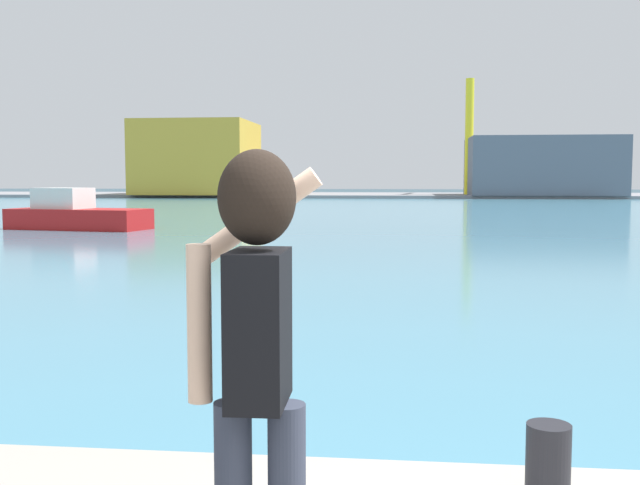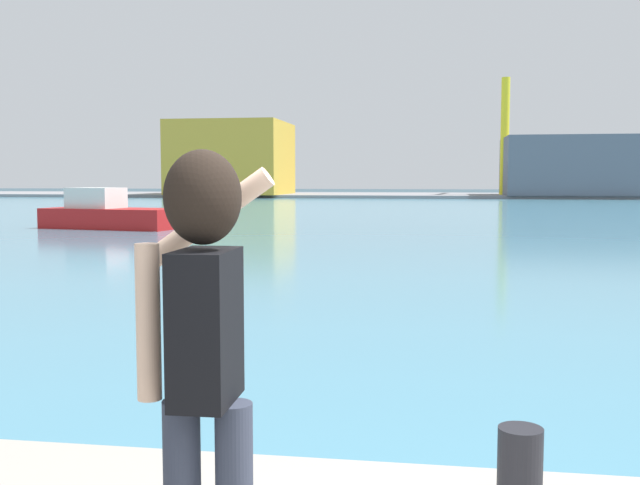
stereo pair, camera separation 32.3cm
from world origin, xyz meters
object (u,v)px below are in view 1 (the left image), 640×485
Objects in this scene: warehouse_right at (542,166)px; port_crane at (470,122)px; harbor_bollard at (548,468)px; person_photographer at (256,337)px; warehouse_left at (197,158)px; boat_moored at (76,215)px.

warehouse_right is 1.24× the size of port_crane.
person_photographer is at bearing -140.66° from harbor_bollard.
port_crane is (-8.14, 2.89, 5.41)m from warehouse_right.
person_photographer is 90.10m from warehouse_left.
port_crane is at bearing 79.99° from boat_moored.
boat_moored is (-15.06, 27.89, -0.17)m from harbor_bollard.
warehouse_right is at bearing 72.46° from boat_moored.
warehouse_right is at bearing 79.68° from harbor_bollard.
warehouse_left is at bearing 106.60° from harbor_bollard.
person_photographer is at bearing -74.34° from warehouse_left.
harbor_bollard is 0.03× the size of warehouse_left.
person_photographer is 3.95× the size of harbor_bollard.
warehouse_left is at bearing -179.30° from warehouse_right.
boat_moored is 65.98m from warehouse_right.
warehouse_left reaches higher than person_photographer.
boat_moored is 65.78m from port_crane.
warehouse_left is 0.97× the size of port_crane.
port_crane reaches higher than person_photographer.
warehouse_left is at bearing 110.56° from boat_moored.
port_crane is (7.55, 89.08, 8.28)m from harbor_bollard.
warehouse_left is 41.25m from warehouse_right.
boat_moored is 58.88m from warehouse_left.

